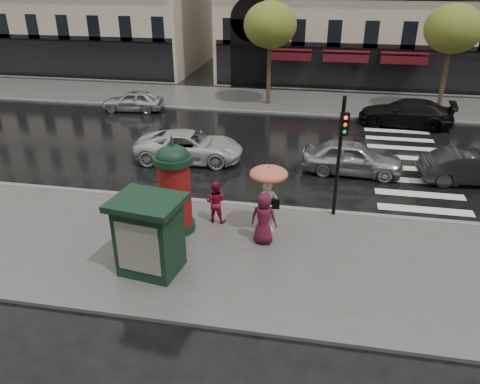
% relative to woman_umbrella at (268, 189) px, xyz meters
% --- Properties ---
extents(ground, '(160.00, 160.00, 0.00)m').
position_rel_woman_umbrella_xyz_m(ground, '(-0.17, -1.11, -1.77)').
color(ground, black).
rests_on(ground, ground).
extents(near_sidewalk, '(90.00, 7.00, 0.12)m').
position_rel_woman_umbrella_xyz_m(near_sidewalk, '(-0.17, -1.61, -1.71)').
color(near_sidewalk, '#474744').
rests_on(near_sidewalk, ground).
extents(far_sidewalk, '(90.00, 6.00, 0.12)m').
position_rel_woman_umbrella_xyz_m(far_sidewalk, '(-0.17, 17.89, -1.71)').
color(far_sidewalk, '#474744').
rests_on(far_sidewalk, ground).
extents(near_kerb, '(90.00, 0.25, 0.14)m').
position_rel_woman_umbrella_xyz_m(near_kerb, '(-0.17, 1.89, -1.70)').
color(near_kerb, slate).
rests_on(near_kerb, ground).
extents(far_kerb, '(90.00, 0.25, 0.14)m').
position_rel_woman_umbrella_xyz_m(far_kerb, '(-0.17, 14.89, -1.70)').
color(far_kerb, slate).
rests_on(far_kerb, ground).
extents(zebra_crossing, '(3.60, 11.75, 0.01)m').
position_rel_woman_umbrella_xyz_m(zebra_crossing, '(5.83, 8.49, -1.77)').
color(zebra_crossing, silver).
rests_on(zebra_crossing, ground).
extents(tree_far_left, '(3.40, 3.40, 6.64)m').
position_rel_woman_umbrella_xyz_m(tree_far_left, '(-2.17, 16.89, 3.40)').
color(tree_far_left, '#38281C').
rests_on(tree_far_left, ground).
extents(tree_far_right, '(3.40, 3.40, 6.64)m').
position_rel_woman_umbrella_xyz_m(tree_far_right, '(8.83, 16.89, 3.40)').
color(tree_far_right, '#38281C').
rests_on(tree_far_right, ground).
extents(woman_umbrella, '(1.30, 1.30, 2.51)m').
position_rel_woman_umbrella_xyz_m(woman_umbrella, '(0.00, 0.00, 0.00)').
color(woman_umbrella, beige).
rests_on(woman_umbrella, near_sidewalk).
extents(woman_red, '(0.81, 0.65, 1.57)m').
position_rel_woman_umbrella_xyz_m(woman_red, '(-1.95, 0.35, -0.87)').
color(woman_red, maroon).
rests_on(woman_red, near_sidewalk).
extents(man_burgundy, '(0.95, 0.67, 1.81)m').
position_rel_woman_umbrella_xyz_m(man_burgundy, '(-0.04, -0.77, -0.75)').
color(man_burgundy, '#571128').
rests_on(man_burgundy, near_sidewalk).
extents(morris_column, '(1.32, 1.32, 3.56)m').
position_rel_woman_umbrella_xyz_m(morris_column, '(-3.17, -0.46, 0.05)').
color(morris_column, black).
rests_on(morris_column, near_sidewalk).
extents(traffic_light, '(0.32, 0.44, 4.52)m').
position_rel_woman_umbrella_xyz_m(traffic_light, '(2.32, 1.60, 1.09)').
color(traffic_light, black).
rests_on(traffic_light, near_sidewalk).
extents(newsstand, '(2.23, 1.96, 2.42)m').
position_rel_woman_umbrella_xyz_m(newsstand, '(-3.18, -2.96, -0.41)').
color(newsstand, black).
rests_on(newsstand, near_sidewalk).
extents(car_silver, '(4.56, 2.01, 1.53)m').
position_rel_woman_umbrella_xyz_m(car_silver, '(3.06, 6.05, -1.01)').
color(car_silver, '#A1A0A5').
rests_on(car_silver, ground).
extents(car_darkgrey, '(4.52, 1.95, 1.45)m').
position_rel_woman_umbrella_xyz_m(car_darkgrey, '(8.15, 5.91, -1.05)').
color(car_darkgrey, black).
rests_on(car_darkgrey, ground).
extents(car_white, '(5.31, 2.74, 1.43)m').
position_rel_woman_umbrella_xyz_m(car_white, '(-4.63, 6.23, -1.06)').
color(car_white, silver).
rests_on(car_white, ground).
extents(car_black, '(5.60, 2.85, 1.56)m').
position_rel_woman_umbrella_xyz_m(car_black, '(6.39, 13.89, -0.99)').
color(car_black, black).
rests_on(car_black, ground).
extents(car_far_silver, '(4.07, 1.95, 1.34)m').
position_rel_woman_umbrella_xyz_m(car_far_silver, '(-10.63, 13.89, -1.10)').
color(car_far_silver, '#B1B1B6').
rests_on(car_far_silver, ground).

